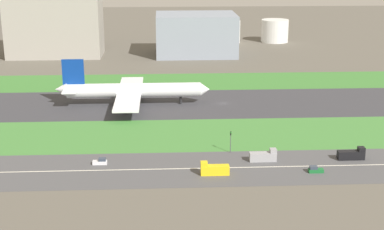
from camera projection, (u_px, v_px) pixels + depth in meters
ground_plane at (223, 103)px, 241.22m from camera, size 800.00×800.00×0.00m
runway at (223, 103)px, 241.21m from camera, size 280.00×46.00×0.10m
grass_median_north at (214, 81)px, 280.42m from camera, size 280.00×36.00×0.10m
grass_median_south at (234, 134)px, 202.00m from camera, size 280.00×36.00×0.10m
highway at (248, 167)px, 171.40m from camera, size 280.00×28.00×0.10m
highway_centerline at (248, 167)px, 171.38m from camera, size 266.00×0.50×0.01m
airliner at (130, 90)px, 237.45m from camera, size 65.00×56.00×19.70m
car_1 at (315, 170)px, 167.34m from camera, size 4.40×1.80×2.00m
truck_2 at (264, 156)px, 176.00m from camera, size 8.40×2.50×4.00m
truck_1 at (214, 169)px, 165.60m from camera, size 8.40×2.50×4.00m
truck_0 at (352, 155)px, 177.41m from camera, size 8.40×2.50×4.00m
car_3 at (101, 162)px, 173.66m from camera, size 4.40×1.80×2.00m
traffic_light at (231, 140)px, 182.41m from camera, size 0.36×0.50×7.20m
terminal_building at (54, 16)px, 338.72m from camera, size 55.51×28.90×48.50m
hangar_building at (196, 34)px, 346.41m from camera, size 48.67×37.53×25.01m
fuel_tank_west at (221, 31)px, 391.90m from camera, size 25.95×25.95×15.14m
fuel_tank_centre at (275, 31)px, 393.74m from camera, size 18.79×18.79×15.50m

